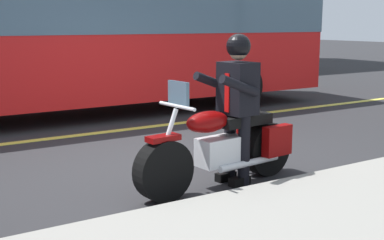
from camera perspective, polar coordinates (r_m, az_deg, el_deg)
ground_plane at (r=7.19m, az=-3.68°, el=-4.24°), size 80.00×80.00×0.00m
lane_center_stripe at (r=8.95m, az=-9.83°, el=-1.35°), size 60.00×0.16×0.01m
motorcycle_main at (r=5.89m, az=3.58°, el=-3.07°), size 2.22×0.74×1.26m
rider_main at (r=5.91m, az=4.99°, el=2.72°), size 0.66×0.59×1.74m
bus_near at (r=10.54m, az=-12.91°, el=10.58°), size 11.05×2.70×3.30m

